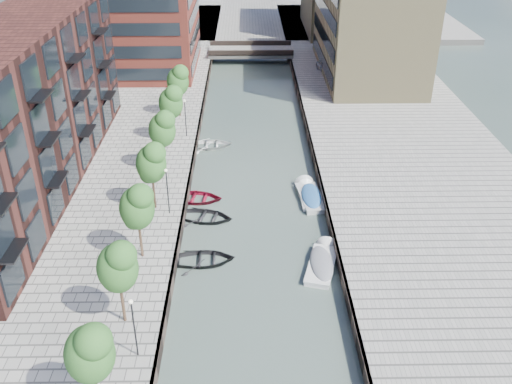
{
  "coord_description": "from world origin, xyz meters",
  "views": [
    {
      "loc": [
        -0.67,
        -16.66,
        25.73
      ],
      "look_at": [
        0.0,
        23.02,
        3.5
      ],
      "focal_mm": 40.0,
      "sensor_mm": 36.0,
      "label": 1
    }
  ],
  "objects_px": {
    "tree_6": "(178,80)",
    "sloop_3": "(210,147)",
    "tree_0": "(89,351)",
    "tree_4": "(162,128)",
    "sloop_4": "(205,219)",
    "bridge": "(251,51)",
    "tree_5": "(171,101)",
    "tree_2": "(137,205)",
    "sloop_2": "(196,200)",
    "motorboat_3": "(310,195)",
    "car": "(326,67)",
    "motorboat_4": "(308,196)",
    "sloop_1": "(204,262)",
    "tree_3": "(151,162)",
    "motorboat_1": "(322,262)",
    "tree_1": "(117,265)"
  },
  "relations": [
    {
      "from": "tree_6",
      "to": "tree_1",
      "type": "bearing_deg",
      "value": -90.0
    },
    {
      "from": "tree_1",
      "to": "sloop_1",
      "type": "relative_size",
      "value": 1.25
    },
    {
      "from": "tree_2",
      "to": "motorboat_4",
      "type": "bearing_deg",
      "value": 37.37
    },
    {
      "from": "tree_0",
      "to": "sloop_4",
      "type": "height_order",
      "value": "tree_0"
    },
    {
      "from": "tree_0",
      "to": "motorboat_3",
      "type": "distance_m",
      "value": 28.13
    },
    {
      "from": "tree_4",
      "to": "tree_5",
      "type": "xyz_separation_m",
      "value": [
        0.0,
        7.0,
        0.0
      ]
    },
    {
      "from": "sloop_3",
      "to": "car",
      "type": "height_order",
      "value": "car"
    },
    {
      "from": "motorboat_4",
      "to": "tree_0",
      "type": "bearing_deg",
      "value": -118.87
    },
    {
      "from": "sloop_3",
      "to": "motorboat_4",
      "type": "relative_size",
      "value": 1.05
    },
    {
      "from": "sloop_2",
      "to": "tree_0",
      "type": "bearing_deg",
      "value": 178.27
    },
    {
      "from": "tree_0",
      "to": "tree_2",
      "type": "relative_size",
      "value": 1.0
    },
    {
      "from": "tree_0",
      "to": "tree_6",
      "type": "distance_m",
      "value": 42.0
    },
    {
      "from": "sloop_1",
      "to": "motorboat_1",
      "type": "bearing_deg",
      "value": -95.6
    },
    {
      "from": "sloop_2",
      "to": "car",
      "type": "distance_m",
      "value": 38.26
    },
    {
      "from": "bridge",
      "to": "sloop_3",
      "type": "height_order",
      "value": "bridge"
    },
    {
      "from": "motorboat_3",
      "to": "tree_5",
      "type": "bearing_deg",
      "value": 141.19
    },
    {
      "from": "sloop_4",
      "to": "car",
      "type": "height_order",
      "value": "car"
    },
    {
      "from": "tree_0",
      "to": "tree_4",
      "type": "height_order",
      "value": "same"
    },
    {
      "from": "sloop_3",
      "to": "motorboat_1",
      "type": "distance_m",
      "value": 23.31
    },
    {
      "from": "car",
      "to": "tree_0",
      "type": "bearing_deg",
      "value": -121.73
    },
    {
      "from": "tree_6",
      "to": "motorboat_1",
      "type": "height_order",
      "value": "tree_6"
    },
    {
      "from": "tree_0",
      "to": "motorboat_3",
      "type": "xyz_separation_m",
      "value": [
        13.47,
        24.17,
        -5.08
      ]
    },
    {
      "from": "sloop_4",
      "to": "motorboat_1",
      "type": "height_order",
      "value": "motorboat_1"
    },
    {
      "from": "tree_0",
      "to": "sloop_3",
      "type": "relative_size",
      "value": 1.22
    },
    {
      "from": "bridge",
      "to": "tree_5",
      "type": "relative_size",
      "value": 2.18
    },
    {
      "from": "sloop_4",
      "to": "sloop_3",
      "type": "bearing_deg",
      "value": 14.31
    },
    {
      "from": "tree_0",
      "to": "tree_5",
      "type": "bearing_deg",
      "value": 90.0
    },
    {
      "from": "sloop_3",
      "to": "motorboat_4",
      "type": "xyz_separation_m",
      "value": [
        9.56,
        -11.06,
        0.19
      ]
    },
    {
      "from": "tree_3",
      "to": "tree_5",
      "type": "relative_size",
      "value": 1.0
    },
    {
      "from": "tree_3",
      "to": "tree_5",
      "type": "distance_m",
      "value": 14.0
    },
    {
      "from": "tree_3",
      "to": "tree_6",
      "type": "xyz_separation_m",
      "value": [
        0.0,
        21.0,
        0.0
      ]
    },
    {
      "from": "sloop_1",
      "to": "motorboat_4",
      "type": "bearing_deg",
      "value": -45.19
    },
    {
      "from": "tree_1",
      "to": "sloop_3",
      "type": "height_order",
      "value": "tree_1"
    },
    {
      "from": "bridge",
      "to": "tree_6",
      "type": "bearing_deg",
      "value": -108.1
    },
    {
      "from": "motorboat_1",
      "to": "tree_3",
      "type": "bearing_deg",
      "value": 152.49
    },
    {
      "from": "bridge",
      "to": "tree_4",
      "type": "xyz_separation_m",
      "value": [
        -8.5,
        -40.0,
        3.92
      ]
    },
    {
      "from": "car",
      "to": "motorboat_4",
      "type": "bearing_deg",
      "value": -113.19
    },
    {
      "from": "car",
      "to": "sloop_1",
      "type": "bearing_deg",
      "value": -122.0
    },
    {
      "from": "tree_0",
      "to": "sloop_4",
      "type": "distance_m",
      "value": 21.65
    },
    {
      "from": "bridge",
      "to": "tree_6",
      "type": "xyz_separation_m",
      "value": [
        -8.5,
        -26.0,
        3.92
      ]
    },
    {
      "from": "motorboat_3",
      "to": "bridge",
      "type": "bearing_deg",
      "value": 96.47
    },
    {
      "from": "sloop_2",
      "to": "sloop_1",
      "type": "bearing_deg",
      "value": -166.33
    },
    {
      "from": "tree_2",
      "to": "sloop_2",
      "type": "xyz_separation_m",
      "value": [
        3.2,
        9.81,
        -5.31
      ]
    },
    {
      "from": "tree_0",
      "to": "tree_4",
      "type": "bearing_deg",
      "value": 90.0
    },
    {
      "from": "bridge",
      "to": "tree_3",
      "type": "bearing_deg",
      "value": -100.25
    },
    {
      "from": "tree_3",
      "to": "bridge",
      "type": "bearing_deg",
      "value": 79.75
    },
    {
      "from": "tree_6",
      "to": "sloop_3",
      "type": "xyz_separation_m",
      "value": [
        3.77,
        -6.75,
        -5.31
      ]
    },
    {
      "from": "sloop_2",
      "to": "motorboat_3",
      "type": "relative_size",
      "value": 0.82
    },
    {
      "from": "tree_2",
      "to": "sloop_1",
      "type": "xyz_separation_m",
      "value": [
        4.48,
        0.44,
        -5.31
      ]
    },
    {
      "from": "tree_5",
      "to": "tree_6",
      "type": "relative_size",
      "value": 1.0
    }
  ]
}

